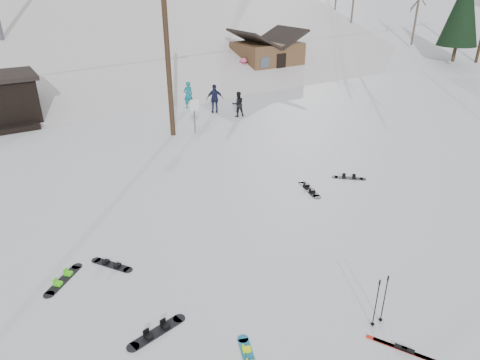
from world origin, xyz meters
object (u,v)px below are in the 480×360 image
cabin (267,57)px  hero_skis (404,350)px  utility_pole (167,43)px  hero_snowboard (249,358)px

cabin → hero_skis: 29.90m
utility_pole → hero_snowboard: utility_pole is taller
cabin → hero_snowboard: 30.17m
cabin → hero_snowboard: cabin is taller
hero_skis → hero_snowboard: bearing=123.1°
utility_pole → cabin: utility_pole is taller
utility_pole → cabin: bearing=37.6°
cabin → hero_skis: (-14.49, -26.12, -1.46)m
cabin → hero_skis: size_ratio=3.54×
utility_pole → hero_snowboard: bearing=-107.5°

